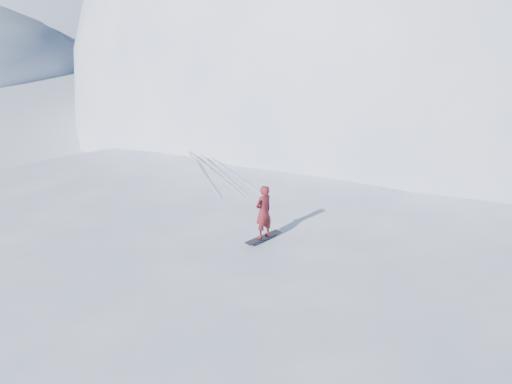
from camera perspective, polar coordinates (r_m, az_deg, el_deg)
ground at (r=16.90m, az=-1.24°, el=-11.64°), size 400.00×400.00×0.00m
near_ridge at (r=19.59m, az=-0.14°, el=-6.55°), size 36.00×28.00×4.80m
summit_peak at (r=47.81m, az=18.95°, el=9.47°), size 60.00×56.00×56.00m
peak_shoulder at (r=37.33m, az=7.68°, el=7.21°), size 28.00×24.00×18.00m
wind_bumps at (r=18.59m, az=-4.28°, el=-8.30°), size 16.00×14.40×1.00m
snowboard at (r=15.20m, az=0.84°, el=-5.18°), size 1.27×0.86×0.02m
snowboarder at (r=14.84m, az=0.86°, el=-2.28°), size 0.72×0.65×1.66m
board_tracks at (r=20.89m, az=-4.66°, el=2.50°), size 2.18×5.98×0.04m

